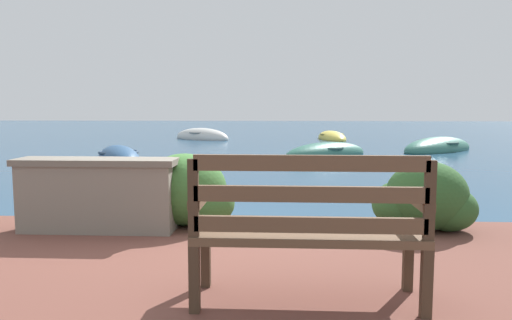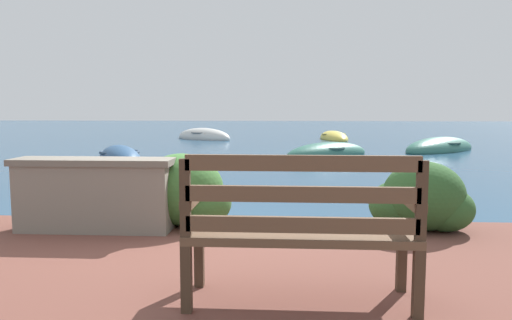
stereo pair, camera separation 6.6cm
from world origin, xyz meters
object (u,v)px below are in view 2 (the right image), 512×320
at_px(rowboat_nearest, 120,160).
at_px(mooring_buoy, 40,168).
at_px(rowboat_outer, 204,138).
at_px(park_bench, 300,226).
at_px(rowboat_distant, 334,138).
at_px(rowboat_far, 440,149).
at_px(rowboat_mid, 327,154).

distance_m(rowboat_nearest, mooring_buoy, 2.04).
bearing_deg(mooring_buoy, rowboat_outer, 80.28).
bearing_deg(park_bench, mooring_buoy, 125.50).
height_order(rowboat_outer, rowboat_distant, rowboat_outer).
xyz_separation_m(rowboat_far, rowboat_distant, (-2.80, 5.18, -0.01)).
relative_size(rowboat_nearest, rowboat_mid, 0.88).
distance_m(rowboat_mid, rowboat_outer, 8.19).
height_order(rowboat_mid, mooring_buoy, rowboat_mid).
relative_size(rowboat_far, rowboat_distant, 1.05).
relative_size(rowboat_nearest, rowboat_distant, 0.82).
distance_m(park_bench, rowboat_mid, 11.08).
distance_m(rowboat_nearest, rowboat_distant, 10.84).
distance_m(rowboat_nearest, rowboat_outer, 8.77).
bearing_deg(rowboat_far, rowboat_distant, 74.44).
relative_size(rowboat_outer, mooring_buoy, 5.82).
relative_size(rowboat_outer, rowboat_distant, 0.95).
height_order(rowboat_outer, mooring_buoy, rowboat_outer).
bearing_deg(rowboat_mid, park_bench, 44.40).
relative_size(rowboat_nearest, rowboat_outer, 0.86).
bearing_deg(mooring_buoy, rowboat_distant, 55.88).
bearing_deg(mooring_buoy, rowboat_far, 28.68).
xyz_separation_m(rowboat_outer, mooring_buoy, (-1.79, -10.42, 0.01)).
bearing_deg(park_bench, rowboat_mid, 84.04).
xyz_separation_m(rowboat_mid, rowboat_far, (3.62, 1.84, 0.01)).
bearing_deg(mooring_buoy, rowboat_mid, 29.67).
distance_m(rowboat_far, rowboat_distant, 5.89).
distance_m(rowboat_mid, mooring_buoy, 7.37).
xyz_separation_m(park_bench, rowboat_outer, (-3.58, 17.78, -0.63)).
relative_size(park_bench, rowboat_far, 0.43).
relative_size(rowboat_far, mooring_buoy, 6.42).
height_order(park_bench, rowboat_nearest, park_bench).
bearing_deg(rowboat_mid, rowboat_distant, -136.88).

